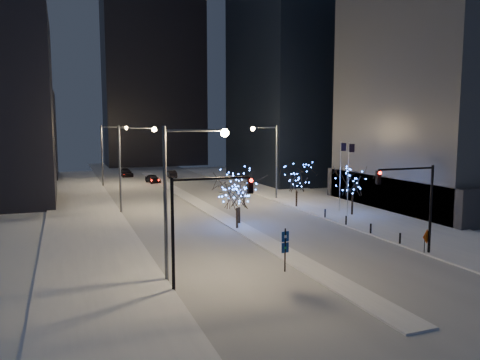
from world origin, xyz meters
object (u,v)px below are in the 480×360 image
street_lamp_w_mid (129,156)px  street_lamp_w_far (109,147)px  traffic_signal_west (198,213)px  car_far (126,173)px  holiday_tree_median_far (239,193)px  street_lamp_w_near (181,181)px  car_near (153,179)px  holiday_tree_plaza_near (353,181)px  wayfinding_sign (285,245)px  holiday_tree_median_near (237,190)px  construction_sign (427,239)px  street_lamp_east (271,152)px  car_mid (171,174)px  holiday_tree_plaza_far (297,179)px  traffic_signal_east (415,195)px

street_lamp_w_mid → street_lamp_w_far: same height
traffic_signal_west → car_far: 65.87m
holiday_tree_median_far → street_lamp_w_near: bearing=-123.1°
car_near → holiday_tree_plaza_near: 40.54m
street_lamp_w_mid → wayfinding_sign: bearing=-75.1°
holiday_tree_median_near → construction_sign: size_ratio=3.25×
street_lamp_w_mid → street_lamp_east: size_ratio=1.00×
holiday_tree_plaza_near → holiday_tree_median_far: bearing=179.4°
street_lamp_w_near → construction_sign: 19.96m
traffic_signal_west → street_lamp_w_far: bearing=90.5°
street_lamp_w_far → construction_sign: street_lamp_w_far is taller
street_lamp_w_near → holiday_tree_plaza_near: street_lamp_w_near is taller
street_lamp_w_far → car_mid: street_lamp_w_far is taller
holiday_tree_median_near → wayfinding_sign: 13.69m
street_lamp_w_near → holiday_tree_plaza_far: (19.44, 21.18, -2.95)m
street_lamp_w_near → traffic_signal_east: (17.88, -1.00, -1.74)m
traffic_signal_west → holiday_tree_plaza_near: size_ratio=1.23×
street_lamp_w_far → car_mid: bearing=34.9°
holiday_tree_median_near → wayfinding_sign: (-1.50, -13.47, -1.98)m
car_mid → holiday_tree_plaza_near: (10.65, -44.11, 3.17)m
holiday_tree_median_far → wayfinding_sign: bearing=-99.2°
street_lamp_w_mid → car_near: size_ratio=2.28×
construction_sign → street_lamp_w_mid: bearing=109.1°
car_near → wayfinding_sign: 52.76m
holiday_tree_median_far → construction_sign: (9.80, -15.44, -1.95)m
construction_sign → wayfinding_sign: bearing=162.8°
car_near → holiday_tree_plaza_near: bearing=-75.9°
street_lamp_w_near → holiday_tree_median_near: 15.28m
street_lamp_w_near → traffic_signal_west: (0.50, -2.00, -1.74)m
wayfinding_sign → holiday_tree_median_near: bearing=78.0°
car_near → wayfinding_sign: size_ratio=1.43×
holiday_tree_median_far → car_near: bearing=93.1°
street_lamp_w_near → traffic_signal_east: 17.99m
street_lamp_w_far → car_near: bearing=13.2°
traffic_signal_east → holiday_tree_median_near: size_ratio=1.18×
street_lamp_w_near → car_mid: (12.15, 58.47, -5.79)m
traffic_signal_west → traffic_signal_east: (17.38, 1.00, 0.00)m
street_lamp_east → holiday_tree_median_near: size_ratio=1.68×
construction_sign → car_mid: bearing=79.3°
wayfinding_sign → construction_sign: wayfinding_sign is taller
street_lamp_w_mid → traffic_signal_east: size_ratio=1.43×
traffic_signal_west → car_near: bearing=82.6°
traffic_signal_west → wayfinding_sign: 7.13m
street_lamp_east → traffic_signal_east: size_ratio=1.43×
street_lamp_w_far → car_far: size_ratio=1.96×
construction_sign → holiday_tree_plaza_near: bearing=59.4°
traffic_signal_west → wayfinding_sign: bearing=8.9°
holiday_tree_plaza_near → construction_sign: 15.93m
wayfinding_sign → construction_sign: 12.32m
traffic_signal_west → holiday_tree_plaza_near: (22.30, 16.36, -0.88)m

